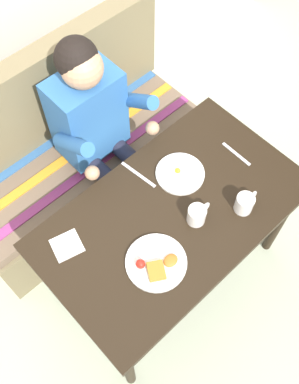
{
  "coord_description": "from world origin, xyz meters",
  "views": [
    {
      "loc": [
        -0.69,
        -0.59,
        2.47
      ],
      "look_at": [
        0.0,
        0.15,
        0.72
      ],
      "focal_mm": 41.94,
      "sensor_mm": 36.0,
      "label": 1
    }
  ],
  "objects_px": {
    "coffee_mug_second": "(245,203)",
    "plate_eggs": "(180,173)",
    "plate_breakfast": "(156,263)",
    "knife": "(138,175)",
    "person": "(97,125)",
    "coffee_mug": "(197,215)",
    "couch": "(77,158)",
    "fork": "(236,154)",
    "napkin": "(67,245)",
    "table": "(172,221)"
  },
  "relations": [
    {
      "from": "fork",
      "to": "person",
      "type": "bearing_deg",
      "value": 123.69
    },
    {
      "from": "plate_eggs",
      "to": "knife",
      "type": "height_order",
      "value": "plate_eggs"
    },
    {
      "from": "table",
      "to": "couch",
      "type": "xyz_separation_m",
      "value": [
        0.0,
        0.76,
        -0.32
      ]
    },
    {
      "from": "couch",
      "to": "coffee_mug",
      "type": "height_order",
      "value": "couch"
    },
    {
      "from": "coffee_mug",
      "to": "coffee_mug_second",
      "type": "relative_size",
      "value": 1.0
    },
    {
      "from": "plate_breakfast",
      "to": "table",
      "type": "bearing_deg",
      "value": 29.53
    },
    {
      "from": "coffee_mug_second",
      "to": "plate_eggs",
      "type": "bearing_deg",
      "value": 104.14
    },
    {
      "from": "couch",
      "to": "plate_eggs",
      "type": "xyz_separation_m",
      "value": [
        0.16,
        -0.65,
        0.41
      ]
    },
    {
      "from": "coffee_mug",
      "to": "table",
      "type": "bearing_deg",
      "value": 118.64
    },
    {
      "from": "couch",
      "to": "coffee_mug",
      "type": "xyz_separation_m",
      "value": [
        0.05,
        -0.86,
        0.45
      ]
    },
    {
      "from": "plate_eggs",
      "to": "fork",
      "type": "distance_m",
      "value": 0.29
    },
    {
      "from": "person",
      "to": "coffee_mug",
      "type": "xyz_separation_m",
      "value": [
        -0.01,
        -0.68,
        0.03
      ]
    },
    {
      "from": "coffee_mug_second",
      "to": "fork",
      "type": "height_order",
      "value": "coffee_mug_second"
    },
    {
      "from": "person",
      "to": "coffee_mug_second",
      "type": "relative_size",
      "value": 10.27
    },
    {
      "from": "couch",
      "to": "napkin",
      "type": "xyz_separation_m",
      "value": [
        -0.44,
        -0.57,
        0.4
      ]
    },
    {
      "from": "coffee_mug",
      "to": "fork",
      "type": "xyz_separation_m",
      "value": [
        0.39,
        0.11,
        -0.04
      ]
    },
    {
      "from": "plate_breakfast",
      "to": "fork",
      "type": "height_order",
      "value": "plate_breakfast"
    },
    {
      "from": "table",
      "to": "person",
      "type": "xyz_separation_m",
      "value": [
        0.06,
        0.59,
        0.09
      ]
    },
    {
      "from": "plate_breakfast",
      "to": "plate_eggs",
      "type": "xyz_separation_m",
      "value": [
        0.38,
        0.24,
        -0.0
      ]
    },
    {
      "from": "table",
      "to": "napkin",
      "type": "height_order",
      "value": "napkin"
    },
    {
      "from": "table",
      "to": "coffee_mug_second",
      "type": "height_order",
      "value": "coffee_mug_second"
    },
    {
      "from": "coffee_mug",
      "to": "knife",
      "type": "height_order",
      "value": "coffee_mug"
    },
    {
      "from": "couch",
      "to": "coffee_mug_second",
      "type": "relative_size",
      "value": 12.2
    },
    {
      "from": "coffee_mug_second",
      "to": "fork",
      "type": "relative_size",
      "value": 0.69
    },
    {
      "from": "person",
      "to": "coffee_mug_second",
      "type": "bearing_deg",
      "value": -77.21
    },
    {
      "from": "couch",
      "to": "coffee_mug_second",
      "type": "height_order",
      "value": "couch"
    },
    {
      "from": "plate_breakfast",
      "to": "person",
      "type": "bearing_deg",
      "value": 68.53
    },
    {
      "from": "knife",
      "to": "napkin",
      "type": "bearing_deg",
      "value": -179.81
    },
    {
      "from": "plate_breakfast",
      "to": "knife",
      "type": "height_order",
      "value": "plate_breakfast"
    },
    {
      "from": "fork",
      "to": "knife",
      "type": "height_order",
      "value": "same"
    },
    {
      "from": "couch",
      "to": "plate_breakfast",
      "type": "distance_m",
      "value": 1.0
    },
    {
      "from": "table",
      "to": "coffee_mug",
      "type": "height_order",
      "value": "coffee_mug"
    },
    {
      "from": "person",
      "to": "fork",
      "type": "xyz_separation_m",
      "value": [
        0.37,
        -0.57,
        -0.01
      ]
    },
    {
      "from": "napkin",
      "to": "fork",
      "type": "relative_size",
      "value": 0.7
    },
    {
      "from": "table",
      "to": "plate_eggs",
      "type": "bearing_deg",
      "value": 36.21
    },
    {
      "from": "coffee_mug",
      "to": "couch",
      "type": "bearing_deg",
      "value": 93.37
    },
    {
      "from": "couch",
      "to": "plate_breakfast",
      "type": "height_order",
      "value": "couch"
    },
    {
      "from": "fork",
      "to": "napkin",
      "type": "bearing_deg",
      "value": 169.29
    },
    {
      "from": "plate_eggs",
      "to": "fork",
      "type": "xyz_separation_m",
      "value": [
        0.27,
        -0.1,
        -0.01
      ]
    },
    {
      "from": "couch",
      "to": "coffee_mug",
      "type": "bearing_deg",
      "value": -86.63
    },
    {
      "from": "couch",
      "to": "coffee_mug",
      "type": "relative_size",
      "value": 12.2
    },
    {
      "from": "plate_eggs",
      "to": "coffee_mug_second",
      "type": "xyz_separation_m",
      "value": [
        0.08,
        -0.31,
        0.04
      ]
    },
    {
      "from": "table",
      "to": "coffee_mug_second",
      "type": "bearing_deg",
      "value": -38.93
    },
    {
      "from": "coffee_mug_second",
      "to": "napkin",
      "type": "relative_size",
      "value": 0.99
    },
    {
      "from": "couch",
      "to": "person",
      "type": "xyz_separation_m",
      "value": [
        0.06,
        -0.17,
        0.41
      ]
    },
    {
      "from": "plate_breakfast",
      "to": "napkin",
      "type": "distance_m",
      "value": 0.38
    },
    {
      "from": "coffee_mug",
      "to": "fork",
      "type": "relative_size",
      "value": 0.69
    },
    {
      "from": "person",
      "to": "fork",
      "type": "height_order",
      "value": "person"
    },
    {
      "from": "coffee_mug",
      "to": "person",
      "type": "bearing_deg",
      "value": 88.98
    },
    {
      "from": "plate_breakfast",
      "to": "plate_eggs",
      "type": "distance_m",
      "value": 0.45
    }
  ]
}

